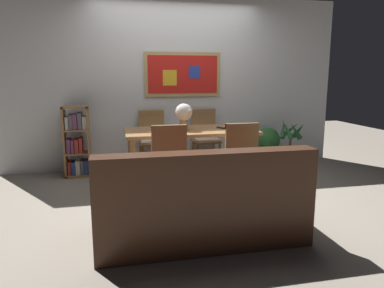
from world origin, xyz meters
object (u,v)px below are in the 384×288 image
dining_chair_far_right (205,134)px  dining_chair_near_right (238,154)px  potted_palm (290,145)px  dining_chair_far_left (152,136)px  leather_couch (200,205)px  potted_ivy (268,144)px  bookshelf (77,143)px  dining_table (190,136)px  flower_vase (184,114)px  dining_chair_near_left (168,157)px  tv_remote (222,128)px

dining_chair_far_right → dining_chair_near_right: size_ratio=1.00×
potted_palm → dining_chair_far_left: bearing=170.9°
leather_couch → potted_ivy: 3.00m
potted_ivy → bookshelf: bearing=-178.3°
dining_chair_far_left → potted_ivy: bearing=0.8°
dining_table → dining_chair_far_left: bearing=118.8°
dining_table → leather_couch: 1.72m
dining_table → flower_vase: (-0.09, -0.03, 0.30)m
dining_table → dining_chair_far_left: 0.87m
dining_chair_near_left → dining_chair_near_right: 0.81m
tv_remote → leather_couch: bearing=-112.9°
dining_chair_near_right → potted_ivy: bearing=55.6°
dining_chair_near_right → potted_ivy: size_ratio=1.48×
bookshelf → potted_palm: size_ratio=1.30×
bookshelf → potted_ivy: bearing=1.7°
dining_table → bookshelf: bearing=154.9°
dining_table → dining_chair_near_right: dining_chair_near_right is taller
bookshelf → flower_vase: flower_vase is taller
potted_palm → bookshelf: bearing=175.0°
dining_table → dining_chair_far_right: 0.87m
dining_chair_far_left → bookshelf: 1.08m
dining_chair_far_right → potted_ivy: dining_chair_far_right is taller
dining_chair_far_left → dining_chair_far_right: bearing=0.6°
dining_table → potted_ivy: 1.69m
dining_table → flower_vase: size_ratio=4.92×
dining_chair_far_left → bookshelf: size_ratio=0.91×
dining_chair_near_right → tv_remote: dining_chair_near_right is taller
dining_chair_near_left → dining_chair_far_left: bearing=90.4°
bookshelf → leather_couch: bearing=-62.6°
dining_chair_far_right → tv_remote: size_ratio=5.71×
potted_ivy → dining_chair_near_right: bearing=-124.4°
leather_couch → potted_ivy: size_ratio=2.93×
dining_chair_near_left → potted_palm: size_ratio=1.17×
leather_couch → dining_chair_near_right: bearing=53.3°
dining_table → potted_palm: bearing=14.4°
potted_ivy → flower_vase: bearing=-152.1°
dining_chair_near_left → potted_ivy: dining_chair_near_left is taller
dining_table → flower_vase: 0.31m
dining_chair_near_right → bookshelf: size_ratio=0.91×
potted_ivy → flower_vase: flower_vase is taller
dining_chair_far_right → bookshelf: bearing=-178.0°
dining_chair_far_right → tv_remote: (0.03, -0.77, 0.20)m
leather_couch → flower_vase: 1.76m
potted_palm → tv_remote: size_ratio=4.86×
dining_chair_far_left → leather_couch: bearing=-86.5°
dining_chair_near_left → bookshelf: bearing=127.3°
potted_ivy → flower_vase: (-1.55, -0.82, 0.61)m
dining_chair_near_right → bookshelf: bookshelf is taller
dining_chair_far_right → potted_palm: bearing=-15.1°
dining_chair_far_right → flower_vase: 1.02m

